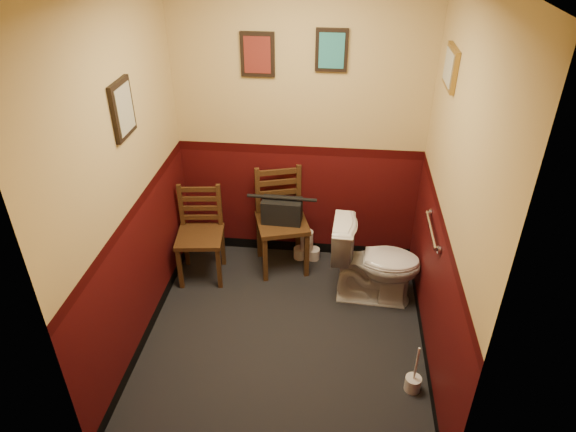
{
  "coord_description": "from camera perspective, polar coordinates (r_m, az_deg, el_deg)",
  "views": [
    {
      "loc": [
        0.35,
        -3.0,
        3.03
      ],
      "look_at": [
        0.0,
        0.25,
        1.0
      ],
      "focal_mm": 32.0,
      "sensor_mm": 36.0,
      "label": 1
    }
  ],
  "objects": [
    {
      "name": "floor",
      "position": [
        4.28,
        -0.37,
        -13.23
      ],
      "size": [
        2.2,
        2.4,
        0.0
      ],
      "primitive_type": "cube",
      "color": "black",
      "rests_on": "ground"
    },
    {
      "name": "wall_back",
      "position": [
        4.54,
        1.31,
        10.09
      ],
      "size": [
        2.2,
        0.0,
        2.7
      ],
      "primitive_type": "cube",
      "rotation": [
        1.57,
        0.0,
        0.0
      ],
      "color": "#3F0A0A",
      "rests_on": "ground"
    },
    {
      "name": "wall_front",
      "position": [
        2.49,
        -3.65,
        -10.73
      ],
      "size": [
        2.2,
        0.0,
        2.7
      ],
      "primitive_type": "cube",
      "rotation": [
        -1.57,
        0.0,
        0.0
      ],
      "color": "#3F0A0A",
      "rests_on": "ground"
    },
    {
      "name": "wall_left",
      "position": [
        3.74,
        -17.48,
        3.5
      ],
      "size": [
        0.0,
        2.4,
        2.7
      ],
      "primitive_type": "cube",
      "rotation": [
        1.57,
        0.0,
        1.57
      ],
      "color": "#3F0A0A",
      "rests_on": "ground"
    },
    {
      "name": "wall_right",
      "position": [
        3.52,
        17.63,
        1.68
      ],
      "size": [
        0.0,
        2.4,
        2.7
      ],
      "primitive_type": "cube",
      "rotation": [
        1.57,
        0.0,
        -1.57
      ],
      "color": "#3F0A0A",
      "rests_on": "ground"
    },
    {
      "name": "grab_bar",
      "position": [
        3.93,
        15.7,
        -1.5
      ],
      "size": [
        0.05,
        0.56,
        0.06
      ],
      "color": "silver",
      "rests_on": "wall_right"
    },
    {
      "name": "framed_print_back_a",
      "position": [
        4.38,
        -3.41,
        17.48
      ],
      "size": [
        0.28,
        0.04,
        0.36
      ],
      "color": "black",
      "rests_on": "wall_back"
    },
    {
      "name": "framed_print_back_b",
      "position": [
        4.31,
        4.87,
        17.88
      ],
      "size": [
        0.26,
        0.04,
        0.34
      ],
      "color": "black",
      "rests_on": "wall_back"
    },
    {
      "name": "framed_print_left",
      "position": [
        3.62,
        -17.88,
        11.23
      ],
      "size": [
        0.04,
        0.3,
        0.38
      ],
      "color": "black",
      "rests_on": "wall_left"
    },
    {
      "name": "framed_print_right",
      "position": [
        3.81,
        17.63,
        15.46
      ],
      "size": [
        0.04,
        0.34,
        0.28
      ],
      "color": "olive",
      "rests_on": "wall_right"
    },
    {
      "name": "toilet",
      "position": [
        4.47,
        9.7,
        -5.1
      ],
      "size": [
        0.79,
        0.47,
        0.75
      ],
      "primitive_type": "imported",
      "rotation": [
        0.0,
        0.0,
        1.52
      ],
      "color": "white",
      "rests_on": "floor"
    },
    {
      "name": "toilet_brush",
      "position": [
        3.98,
        13.71,
        -17.55
      ],
      "size": [
        0.12,
        0.12,
        0.42
      ],
      "color": "silver",
      "rests_on": "floor"
    },
    {
      "name": "chair_left",
      "position": [
        4.72,
        -9.71,
        -2.0
      ],
      "size": [
        0.45,
        0.45,
        0.87
      ],
      "rotation": [
        0.0,
        0.0,
        0.12
      ],
      "color": "#523218",
      "rests_on": "floor"
    },
    {
      "name": "chair_right",
      "position": [
        4.76,
        -0.76,
        -0.51
      ],
      "size": [
        0.56,
        0.56,
        0.97
      ],
      "rotation": [
        0.0,
        0.0,
        0.3
      ],
      "color": "#523218",
      "rests_on": "floor"
    },
    {
      "name": "handbag",
      "position": [
        4.65,
        -0.68,
        0.61
      ],
      "size": [
        0.37,
        0.19,
        0.26
      ],
      "rotation": [
        0.0,
        0.0,
        -0.04
      ],
      "color": "black",
      "rests_on": "chair_right"
    },
    {
      "name": "tp_stack",
      "position": [
        5.01,
        2.09,
        -3.46
      ],
      "size": [
        0.26,
        0.16,
        0.33
      ],
      "color": "silver",
      "rests_on": "floor"
    }
  ]
}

